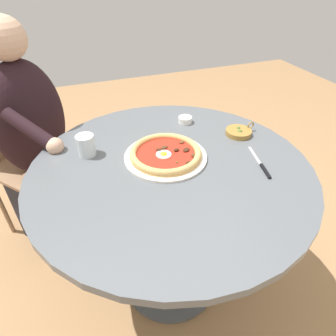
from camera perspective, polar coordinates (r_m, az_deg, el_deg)
The scene contains 9 objects.
ground_plane at distance 1.64m, azimuth 0.38°, elevation -20.98°, with size 6.00×6.00×0.02m, color #9E754C.
dining_table at distance 1.17m, azimuth 0.50°, elevation -4.70°, with size 1.06×1.06×0.73m.
pizza_on_plate at distance 1.12m, azimuth -0.45°, elevation 2.77°, with size 0.32×0.32×0.04m.
water_glass at distance 1.17m, azimuth -15.74°, elevation 4.05°, with size 0.07×0.07×0.08m.
steak_knife at distance 1.13m, azimuth 17.98°, elevation 0.34°, with size 0.06×0.20×0.01m.
ramekin_capers at distance 1.37m, azimuth 3.39°, elevation 9.46°, with size 0.06×0.06×0.03m.
olive_pan at distance 1.31m, azimuth 13.72°, elevation 6.88°, with size 0.14×0.11×0.05m.
diner_person at distance 1.64m, azimuth -23.67°, elevation 2.25°, with size 0.44×0.58×1.19m.
cafe_chair_diner at distance 1.74m, azimuth -26.82°, elevation 3.77°, with size 0.56×0.56×0.91m.
Camera 1 is at (-0.31, -0.82, 1.38)m, focal length 31.07 mm.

